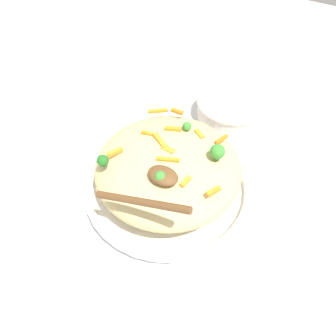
% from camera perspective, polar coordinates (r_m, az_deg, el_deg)
% --- Properties ---
extents(ground_plane, '(2.40, 2.40, 0.00)m').
position_cam_1_polar(ground_plane, '(0.67, 0.00, -4.37)').
color(ground_plane, silver).
extents(serving_bowl, '(0.35, 0.35, 0.04)m').
position_cam_1_polar(serving_bowl, '(0.66, 0.00, -3.34)').
color(serving_bowl, white).
rests_on(serving_bowl, ground_plane).
extents(pasta_mound, '(0.29, 0.29, 0.10)m').
position_cam_1_polar(pasta_mound, '(0.61, 0.00, 0.17)').
color(pasta_mound, '#D1BA7A').
rests_on(pasta_mound, serving_bowl).
extents(carrot_piece_0, '(0.03, 0.01, 0.01)m').
position_cam_1_polar(carrot_piece_0, '(0.66, 1.70, 10.47)').
color(carrot_piece_0, orange).
rests_on(carrot_piece_0, pasta_mound).
extents(carrot_piece_1, '(0.02, 0.03, 0.01)m').
position_cam_1_polar(carrot_piece_1, '(0.52, 8.47, -4.25)').
color(carrot_piece_1, orange).
rests_on(carrot_piece_1, pasta_mound).
extents(carrot_piece_2, '(0.03, 0.01, 0.01)m').
position_cam_1_polar(carrot_piece_2, '(0.61, -3.80, 6.42)').
color(carrot_piece_2, orange).
rests_on(carrot_piece_2, pasta_mound).
extents(carrot_piece_3, '(0.04, 0.02, 0.01)m').
position_cam_1_polar(carrot_piece_3, '(0.55, -0.00, 1.57)').
color(carrot_piece_3, orange).
rests_on(carrot_piece_3, pasta_mound).
extents(carrot_piece_4, '(0.02, 0.03, 0.01)m').
position_cam_1_polar(carrot_piece_4, '(0.58, -9.86, 2.93)').
color(carrot_piece_4, orange).
rests_on(carrot_piece_4, pasta_mound).
extents(carrot_piece_5, '(0.03, 0.02, 0.01)m').
position_cam_1_polar(carrot_piece_5, '(0.61, 5.85, 6.34)').
color(carrot_piece_5, orange).
rests_on(carrot_piece_5, pasta_mound).
extents(carrot_piece_6, '(0.01, 0.02, 0.01)m').
position_cam_1_polar(carrot_piece_6, '(0.53, 3.29, -2.52)').
color(carrot_piece_6, orange).
rests_on(carrot_piece_6, pasta_mound).
extents(carrot_piece_7, '(0.04, 0.03, 0.01)m').
position_cam_1_polar(carrot_piece_7, '(0.59, -1.52, 5.09)').
color(carrot_piece_7, orange).
rests_on(carrot_piece_7, pasta_mound).
extents(carrot_piece_8, '(0.04, 0.03, 0.01)m').
position_cam_1_polar(carrot_piece_8, '(0.66, -1.91, 10.56)').
color(carrot_piece_8, orange).
rests_on(carrot_piece_8, pasta_mound).
extents(carrot_piece_9, '(0.02, 0.03, 0.01)m').
position_cam_1_polar(carrot_piece_9, '(0.61, 9.92, 5.29)').
color(carrot_piece_9, orange).
rests_on(carrot_piece_9, pasta_mound).
extents(carrot_piece_10, '(0.03, 0.02, 0.01)m').
position_cam_1_polar(carrot_piece_10, '(0.61, 0.91, 7.24)').
color(carrot_piece_10, orange).
rests_on(carrot_piece_10, pasta_mound).
extents(carrot_piece_11, '(0.03, 0.01, 0.01)m').
position_cam_1_polar(carrot_piece_11, '(0.57, -0.17, 3.56)').
color(carrot_piece_11, orange).
rests_on(carrot_piece_11, pasta_mound).
extents(broccoli_floret_0, '(0.02, 0.02, 0.02)m').
position_cam_1_polar(broccoli_floret_0, '(0.56, -12.03, 1.33)').
color(broccoli_floret_0, '#205B1C').
rests_on(broccoli_floret_0, pasta_mound).
extents(broccoli_floret_1, '(0.02, 0.02, 0.02)m').
position_cam_1_polar(broccoli_floret_1, '(0.61, 3.73, 7.63)').
color(broccoli_floret_1, '#377928').
rests_on(broccoli_floret_1, pasta_mound).
extents(broccoli_floret_2, '(0.02, 0.02, 0.03)m').
position_cam_1_polar(broccoli_floret_2, '(0.52, -1.45, -1.67)').
color(broccoli_floret_2, '#377928').
rests_on(broccoli_floret_2, pasta_mound).
extents(broccoli_floret_3, '(0.03, 0.03, 0.03)m').
position_cam_1_polar(broccoli_floret_3, '(0.56, 9.16, 2.99)').
color(broccoli_floret_3, '#377928').
rests_on(broccoli_floret_3, pasta_mound).
extents(serving_spoon, '(0.16, 0.12, 0.07)m').
position_cam_1_polar(serving_spoon, '(0.50, -2.38, -3.06)').
color(serving_spoon, brown).
rests_on(serving_spoon, pasta_mound).
extents(companion_bowl, '(0.18, 0.18, 0.05)m').
position_cam_1_polar(companion_bowl, '(0.84, 11.51, 11.02)').
color(companion_bowl, beige).
rests_on(companion_bowl, ground_plane).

